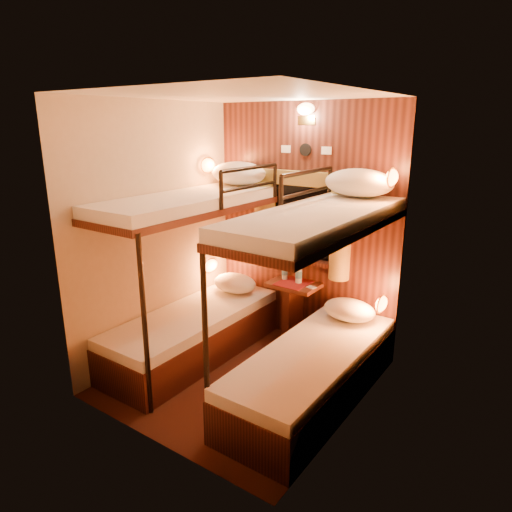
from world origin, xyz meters
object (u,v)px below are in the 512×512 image
Objects in this scene: bottle_left at (285,271)px; bottle_right at (299,273)px; table at (293,305)px; bunk_left at (193,302)px; bunk_right at (314,337)px.

bottle_left is 0.17m from bottle_right.
bottle_right reaches higher than table.
bunk_left reaches higher than bottle_left.
bunk_right is 1.02m from table.
bottle_left is (0.51, 0.83, 0.18)m from bunk_left.
bottle_right is at bearing 49.84° from bunk_left.
bunk_left and bunk_right have the same top height.
bunk_right is 1.15m from bottle_left.
table is 3.05× the size of bottle_left.
bunk_left reaches higher than bottle_right.
bunk_right is 8.85× the size of bottle_left.
bunk_left is at bearing -129.67° from table.
bunk_left is 0.99m from bottle_left.
bottle_left is at bearing 58.20° from bunk_left.
bunk_right is at bearing -46.63° from bottle_left.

